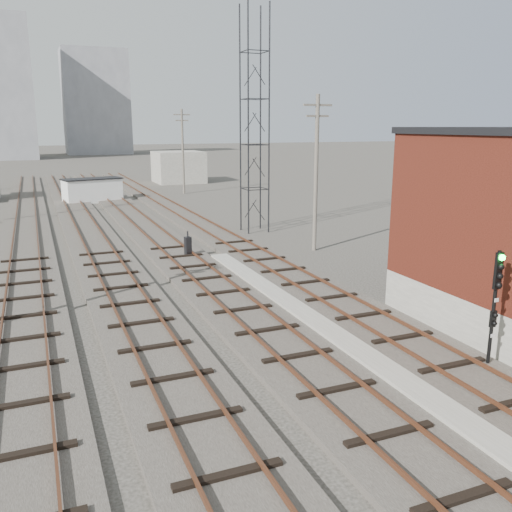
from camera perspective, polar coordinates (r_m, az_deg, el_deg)
ground at (r=60.98m, az=-14.01°, el=6.32°), size 320.00×320.00×0.00m
track_right at (r=41.13m, az=-6.14°, el=3.45°), size 3.20×90.00×0.39m
track_mid_right at (r=40.22m, az=-11.63°, el=3.02°), size 3.20×90.00×0.39m
track_mid_left at (r=39.70m, az=-17.30°, el=2.55°), size 3.20×90.00×0.39m
track_left at (r=39.58m, az=-23.07°, el=2.04°), size 3.20×90.00×0.39m
platform_curb at (r=18.15m, az=10.42°, el=-9.85°), size 0.90×28.00×0.26m
lattice_tower at (r=37.69m, az=-0.16°, el=13.91°), size 1.60×1.60×15.00m
utility_pole_right_a at (r=31.88m, az=6.34°, el=9.03°), size 1.80×0.24×9.00m
utility_pole_right_b at (r=59.93m, az=-7.72°, el=11.08°), size 1.80×0.24×9.00m
apartment_right at (r=150.95m, az=-16.51°, el=15.21°), size 16.00×12.00×26.00m
shed_right at (r=72.32m, az=-8.16°, el=9.25°), size 6.00×6.00×4.00m
signal_mast at (r=17.66m, az=23.86°, el=-4.51°), size 0.40×0.40×3.73m
switch_stand at (r=30.60m, az=-7.18°, el=1.02°), size 0.38×0.38×1.44m
site_trailer at (r=55.33m, az=-16.84°, el=6.66°), size 5.90×3.55×2.32m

